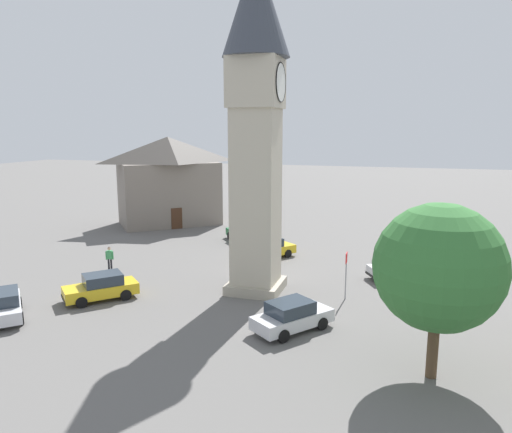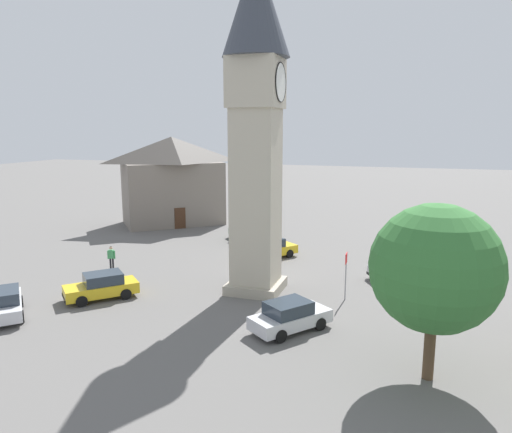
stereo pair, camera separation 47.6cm
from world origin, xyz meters
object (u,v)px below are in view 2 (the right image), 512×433
(road_sign, at_px, (346,268))
(clock_tower, at_px, (256,99))
(car_red_corner, at_px, (102,286))
(pedestrian, at_px, (111,256))
(tree, at_px, (435,268))
(building_shop_left, at_px, (172,180))
(car_silver_kerb, at_px, (270,248))
(car_black_far, at_px, (4,303))
(car_green_alley, at_px, (402,269))
(car_white_side, at_px, (246,233))
(car_blue_kerb, at_px, (290,316))

(road_sign, bearing_deg, clock_tower, 90.64)
(car_red_corner, xyz_separation_m, pedestrian, (5.20, 2.91, 0.25))
(car_red_corner, height_order, tree, tree)
(pedestrian, relative_size, building_shop_left, 0.14)
(car_silver_kerb, xyz_separation_m, car_black_far, (-15.55, 10.13, 0.00))
(car_green_alley, relative_size, building_shop_left, 0.38)
(clock_tower, bearing_deg, road_sign, -89.36)
(car_black_far, distance_m, road_sign, 18.73)
(car_silver_kerb, height_order, car_black_far, same)
(pedestrian, bearing_deg, tree, -113.18)
(car_silver_kerb, relative_size, tree, 0.60)
(car_black_far, xyz_separation_m, road_sign, (8.15, -16.83, 1.14))
(clock_tower, xyz_separation_m, car_red_corner, (-4.13, 8.17, -10.75))
(car_black_far, bearing_deg, building_shop_left, 7.38)
(car_red_corner, distance_m, pedestrian, 5.96)
(tree, xyz_separation_m, building_shop_left, (25.19, 24.43, 0.03))
(building_shop_left, bearing_deg, car_silver_kerb, -126.39)
(clock_tower, xyz_separation_m, car_white_side, (12.03, 4.85, -10.75))
(clock_tower, xyz_separation_m, tree, (-7.84, -9.75, -6.95))
(car_white_side, bearing_deg, car_black_far, 161.99)
(car_red_corner, xyz_separation_m, building_shop_left, (21.48, 6.52, 3.83))
(car_silver_kerb, bearing_deg, building_shop_left, 53.61)
(car_white_side, xyz_separation_m, pedestrian, (-10.95, 6.23, 0.25))
(car_blue_kerb, relative_size, car_silver_kerb, 1.00)
(car_black_far, relative_size, car_green_alley, 0.93)
(car_green_alley, xyz_separation_m, pedestrian, (-3.82, 19.59, 0.25))
(car_green_alley, height_order, pedestrian, pedestrian)
(clock_tower, bearing_deg, car_black_far, 125.38)
(car_blue_kerb, distance_m, building_shop_left, 29.11)
(clock_tower, relative_size, car_green_alley, 4.45)
(car_black_far, distance_m, car_green_alley, 23.77)
(car_blue_kerb, height_order, pedestrian, pedestrian)
(car_red_corner, xyz_separation_m, car_black_far, (-3.96, 3.22, 0.00))
(car_white_side, xyz_separation_m, car_black_far, (-20.12, 6.54, 0.00))
(car_white_side, height_order, car_green_alley, same)
(car_white_side, relative_size, car_green_alley, 0.95)
(car_white_side, relative_size, road_sign, 1.51)
(car_blue_kerb, height_order, car_red_corner, same)
(car_white_side, xyz_separation_m, road_sign, (-11.97, -10.29, 1.14))
(car_white_side, relative_size, building_shop_left, 0.36)
(pedestrian, height_order, building_shop_left, building_shop_left)
(car_silver_kerb, bearing_deg, car_blue_kerb, -159.62)
(car_blue_kerb, height_order, building_shop_left, building_shop_left)
(clock_tower, relative_size, building_shop_left, 1.69)
(car_blue_kerb, distance_m, pedestrian, 15.76)
(car_silver_kerb, relative_size, car_black_far, 1.04)
(clock_tower, distance_m, road_sign, 11.05)
(building_shop_left, bearing_deg, car_black_far, -172.62)
(car_silver_kerb, height_order, building_shop_left, building_shop_left)
(car_black_far, xyz_separation_m, building_shop_left, (25.44, 3.29, 3.83))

